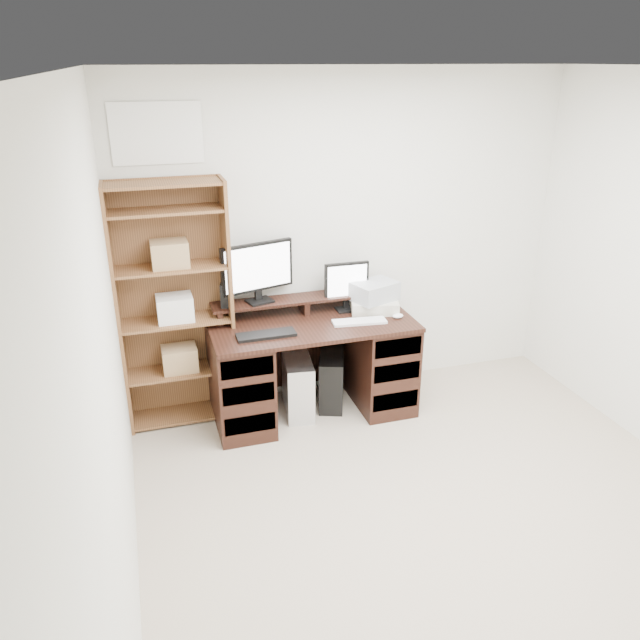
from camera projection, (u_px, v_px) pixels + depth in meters
name	position (u px, v px, depth m)	size (l,w,h in m)	color
room	(482.00, 343.00, 3.05)	(3.54, 4.04, 2.54)	#B4A48E
desk	(312.00, 366.00, 4.72)	(1.50, 0.70, 0.75)	black
riser_shelf	(304.00, 300.00, 4.73)	(1.40, 0.22, 0.12)	black
monitor_wide	(257.00, 269.00, 4.54)	(0.55, 0.20, 0.45)	black
monitor_small	(347.00, 284.00, 4.73)	(0.34, 0.13, 0.38)	black
speaker	(225.00, 295.00, 4.50)	(0.07, 0.07, 0.18)	black
keyboard_black	(266.00, 335.00, 4.34)	(0.41, 0.14, 0.02)	black
keyboard_white	(359.00, 322.00, 4.56)	(0.39, 0.12, 0.02)	white
mouse	(398.00, 316.00, 4.64)	(0.09, 0.06, 0.03)	white
printer	(374.00, 305.00, 4.77)	(0.35, 0.27, 0.09)	beige
basket	(375.00, 291.00, 4.73)	(0.33, 0.23, 0.14)	#A2A8AD
tower_silver	(298.00, 385.00, 4.78)	(0.20, 0.45, 0.45)	silver
tower_black	(332.00, 379.00, 4.90)	(0.32, 0.46, 0.42)	black
bookshelf	(174.00, 304.00, 4.44)	(0.80, 0.30, 1.80)	brown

